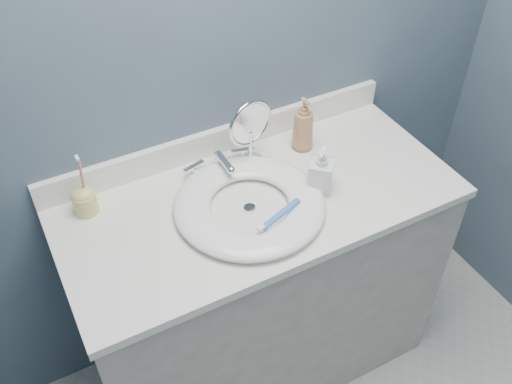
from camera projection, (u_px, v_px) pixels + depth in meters
back_wall at (216, 63)px, 1.69m from camera, size 2.20×0.02×2.40m
vanity_cabinet at (259, 290)px, 2.03m from camera, size 1.20×0.55×0.85m
countertop at (260, 201)px, 1.74m from camera, size 1.22×0.57×0.03m
backsplash at (222, 139)px, 1.87m from camera, size 1.22×0.02×0.09m
basin at (250, 205)px, 1.68m from camera, size 0.45×0.45×0.04m
drain at (250, 208)px, 1.69m from camera, size 0.04×0.04×0.01m
faucet at (221, 165)px, 1.80m from camera, size 0.25×0.13×0.07m
makeup_mirror at (250, 131)px, 1.76m from camera, size 0.16×0.09×0.24m
soap_bottle_amber at (303, 124)px, 1.85m from camera, size 0.07×0.07×0.19m
soap_bottle_clear at (321, 170)px, 1.70m from camera, size 0.10×0.10×0.16m
toothbrush_holder at (84, 199)px, 1.65m from camera, size 0.07×0.07×0.21m
toothbrush_lying at (279, 215)px, 1.61m from camera, size 0.17×0.07×0.02m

